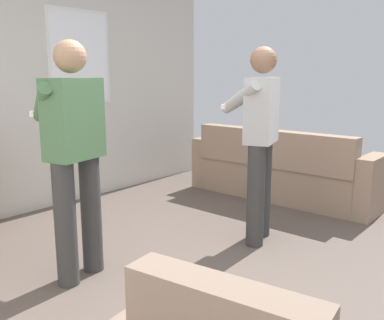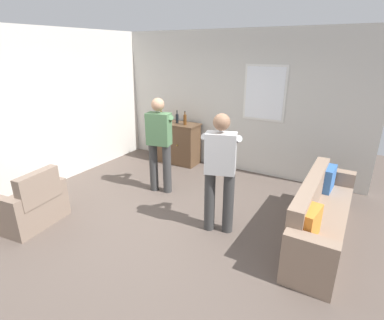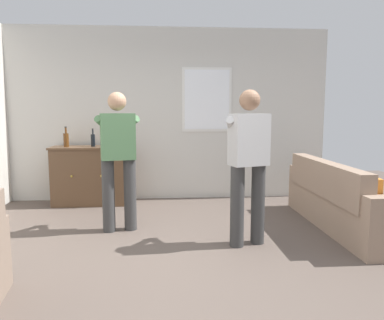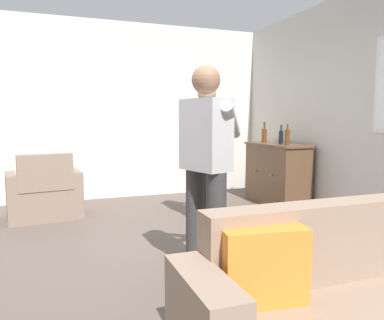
% 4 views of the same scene
% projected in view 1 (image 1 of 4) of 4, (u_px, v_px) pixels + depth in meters
% --- Properties ---
extents(ground, '(10.40, 10.40, 0.00)m').
position_uv_depth(ground, '(236.00, 282.00, 3.05)').
color(ground, brown).
extents(wall_back_with_window, '(5.20, 0.15, 2.80)m').
position_uv_depth(wall_back_with_window, '(30.00, 79.00, 4.47)').
color(wall_back_with_window, beige).
rests_on(wall_back_with_window, ground).
extents(couch, '(0.57, 2.28, 0.84)m').
position_uv_depth(couch, '(278.00, 172.00, 5.03)').
color(couch, gray).
rests_on(couch, ground).
extents(person_standing_left, '(0.55, 0.51, 1.68)m').
position_uv_depth(person_standing_left, '(74.00, 150.00, 2.95)').
color(person_standing_left, '#383838').
rests_on(person_standing_left, ground).
extents(person_standing_right, '(0.53, 0.52, 1.68)m').
position_uv_depth(person_standing_right, '(260.00, 136.00, 3.65)').
color(person_standing_right, '#383838').
rests_on(person_standing_right, ground).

